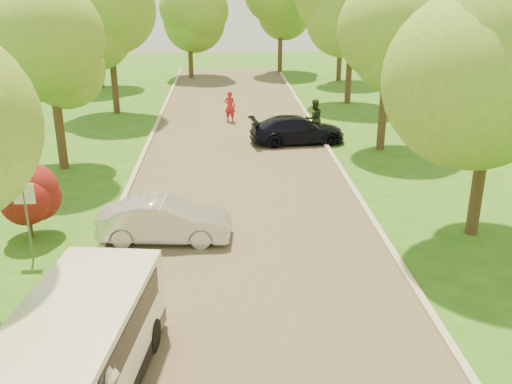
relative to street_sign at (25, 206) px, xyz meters
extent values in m
plane|color=#275E16|center=(5.80, -4.00, -1.56)|extent=(100.00, 100.00, 0.00)
cube|color=#4C4438|center=(5.80, 4.00, -1.56)|extent=(8.00, 60.00, 0.01)
cube|color=#B2AD9E|center=(1.75, 4.00, -1.50)|extent=(0.18, 60.00, 0.12)
cube|color=#B2AD9E|center=(9.85, 4.00, -1.50)|extent=(0.18, 60.00, 0.12)
cylinder|color=#59595E|center=(0.00, 0.00, -0.56)|extent=(0.06, 0.06, 2.00)
cube|color=white|center=(0.00, 0.00, 0.34)|extent=(0.55, 0.04, 0.55)
cylinder|color=#382619|center=(-0.50, 1.50, -1.21)|extent=(0.12, 0.12, 0.70)
sphere|color=#590F0F|center=(-0.50, 1.50, -0.46)|extent=(1.70, 1.70, 1.70)
cylinder|color=#382619|center=(-1.20, 8.00, 0.01)|extent=(0.36, 0.36, 3.15)
sphere|color=#578B26|center=(-1.20, 8.00, 2.85)|extent=(4.20, 4.20, 4.20)
sphere|color=#578B26|center=(-0.57, 8.00, 3.48)|extent=(3.15, 3.15, 3.15)
cylinder|color=#382619|center=(-0.80, 18.00, 0.35)|extent=(0.36, 0.36, 3.83)
sphere|color=#578B26|center=(-0.80, 18.00, 3.70)|extent=(4.80, 4.80, 4.80)
sphere|color=#578B26|center=(-0.08, 18.00, 4.42)|extent=(3.60, 3.60, 3.60)
cylinder|color=#382619|center=(12.60, 1.00, 0.35)|extent=(0.36, 0.36, 3.83)
sphere|color=#578B26|center=(12.60, 1.00, 3.76)|extent=(5.00, 5.00, 5.00)
cylinder|color=#382619|center=(12.20, 10.00, 0.12)|extent=(0.36, 0.36, 3.38)
sphere|color=#578B26|center=(12.20, 10.00, 3.13)|extent=(4.40, 4.40, 4.40)
sphere|color=#578B26|center=(12.86, 10.00, 3.79)|extent=(3.30, 3.30, 3.30)
cylinder|color=#382619|center=(12.80, 20.00, 0.46)|extent=(0.36, 0.36, 4.05)
sphere|color=#578B26|center=(12.80, 20.00, 4.05)|extent=(5.20, 5.20, 5.20)
cylinder|color=#382619|center=(-3.20, 26.00, 0.24)|extent=(0.36, 0.36, 3.60)
sphere|color=#578B26|center=(-3.20, 26.00, 3.54)|extent=(5.00, 5.00, 5.00)
cylinder|color=#382619|center=(13.80, 28.00, 0.35)|extent=(0.36, 0.36, 3.83)
sphere|color=#578B26|center=(13.80, 28.00, 3.76)|extent=(5.00, 5.00, 5.00)
cylinder|color=#382619|center=(2.80, 30.00, 0.12)|extent=(0.36, 0.36, 3.38)
sphere|color=#578B26|center=(2.80, 30.00, 3.25)|extent=(4.80, 4.80, 4.80)
sphere|color=#578B26|center=(3.52, 30.00, 3.97)|extent=(3.60, 3.60, 3.60)
cylinder|color=#382619|center=(9.80, 32.00, 0.24)|extent=(0.36, 0.36, 3.60)
sphere|color=#578B26|center=(9.80, 32.00, 3.54)|extent=(5.00, 5.00, 5.00)
cube|color=white|center=(2.60, -5.75, -0.54)|extent=(2.60, 5.16, 1.70)
cube|color=black|center=(2.63, -5.49, -0.12)|extent=(2.43, 3.73, 0.57)
cylinder|color=black|center=(1.95, -4.00, -1.22)|extent=(0.34, 0.71, 0.68)
cylinder|color=black|center=(3.69, -4.23, -1.22)|extent=(0.34, 0.71, 0.68)
imported|color=#BABABF|center=(3.50, 1.01, -0.94)|extent=(3.87, 1.58, 1.25)
imported|color=black|center=(8.61, 11.20, -0.93)|extent=(4.54, 2.27, 1.27)
imported|color=red|center=(5.57, 15.56, -0.75)|extent=(0.69, 0.57, 1.64)
imported|color=#2A311D|center=(9.50, 12.07, -0.63)|extent=(1.06, 0.92, 1.86)
camera|label=1|loc=(5.27, -14.19, 5.61)|focal=40.00mm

